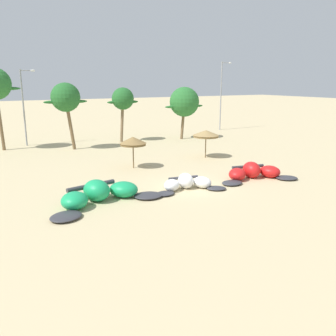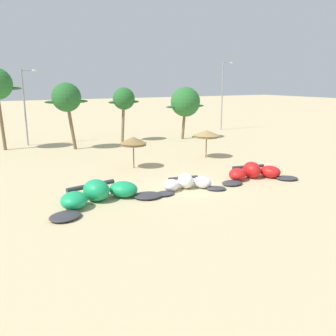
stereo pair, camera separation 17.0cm
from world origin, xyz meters
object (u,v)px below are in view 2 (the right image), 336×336
kite_left (187,184)px  palm_center_right (185,102)px  palm_left_of_gap (67,98)px  lamppost_west (26,104)px  palm_center_left (124,99)px  kite_far_left (100,194)px  beach_umbrella_middle (207,134)px  lamppost_west_center (223,93)px  kite_left_of_center (254,173)px  beach_umbrella_near_van (133,141)px

kite_left → palm_center_right: 23.55m
palm_left_of_gap → lamppost_west: lamppost_west is taller
palm_center_left → lamppost_west: bearing=166.0°
kite_far_left → beach_umbrella_middle: beach_umbrella_middle is taller
palm_left_of_gap → palm_center_left: size_ratio=1.09×
kite_left → palm_center_right: palm_center_right is taller
lamppost_west → kite_far_left: bearing=-88.3°
kite_left → palm_center_left: 22.57m
kite_far_left → palm_center_left: bearing=64.0°
kite_far_left → palm_center_left: size_ratio=1.19×
kite_left → palm_center_left: size_ratio=0.80×
palm_center_left → lamppost_west_center: (17.60, 3.00, 0.47)m
lamppost_west → kite_left_of_center: bearing=-61.8°
beach_umbrella_near_van → lamppost_west_center: (22.41, 16.90, 3.32)m
palm_center_left → lamppost_west: lamppost_west is taller
kite_left → lamppost_west: size_ratio=0.61×
beach_umbrella_near_van → kite_left: bearing=-84.6°
kite_far_left → lamppost_west: 24.61m
kite_far_left → palm_center_right: bearing=46.9°
kite_left → beach_umbrella_middle: (7.42, 8.36, 2.00)m
kite_far_left → lamppost_west: (-0.74, 24.20, 4.41)m
kite_left_of_center → lamppost_west_center: lamppost_west_center is taller
kite_far_left → lamppost_west: bearing=91.7°
kite_left → kite_left_of_center: bearing=-1.4°
kite_far_left → kite_left_of_center: kite_far_left is taller
kite_far_left → kite_left: size_ratio=1.48×
palm_left_of_gap → kite_far_left: bearing=-98.4°
palm_center_left → kite_far_left: bearing=-116.0°
kite_left → lamppost_west: lamppost_west is taller
lamppost_west_center → kite_left: bearing=-131.3°
palm_center_left → palm_left_of_gap: bearing=-163.0°
palm_left_of_gap → palm_center_right: size_ratio=1.09×
beach_umbrella_near_van → lamppost_west_center: size_ratio=0.27×
beach_umbrella_near_van → palm_left_of_gap: bearing=103.6°
kite_left_of_center → beach_umbrella_near_van: (-6.83, 7.92, 1.92)m
kite_far_left → lamppost_west: lamppost_west is taller
kite_left_of_center → palm_center_left: 22.42m
lamppost_west_center → lamppost_west: bearing=-179.6°
kite_left → kite_left_of_center: size_ratio=0.82×
kite_far_left → beach_umbrella_near_van: (5.63, 7.52, 1.88)m
palm_center_left → kite_left_of_center: bearing=-84.7°
beach_umbrella_middle → palm_center_left: 14.01m
beach_umbrella_near_van → beach_umbrella_middle: size_ratio=1.01×
kite_left_of_center → lamppost_west_center: size_ratio=0.64×
kite_left_of_center → beach_umbrella_middle: bearing=81.2°
kite_far_left → palm_left_of_gap: (2.83, 19.09, 5.17)m
kite_left_of_center → palm_center_right: (5.84, 19.97, 4.32)m
lamppost_west → lamppost_west_center: 28.78m
lamppost_west → lamppost_west_center: bearing=0.4°
palm_center_left → palm_center_right: palm_center_right is taller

